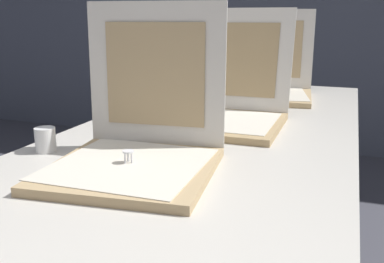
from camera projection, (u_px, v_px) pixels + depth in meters
The scene contains 7 objects.
table at pixel (205, 149), 1.37m from camera, with size 0.91×2.32×0.73m.
pizza_box_front at pixel (137, 145), 1.06m from camera, with size 0.42×0.44×0.40m.
pizza_box_middle at pixel (228, 107), 1.50m from camera, with size 0.39×0.47×0.40m.
pizza_box_back at pixel (269, 85), 2.01m from camera, with size 0.43×0.49×0.40m.
cup_white_mid at pixel (129, 112), 1.54m from camera, with size 0.06×0.06×0.07m, color white.
cup_white_far at pixel (178, 101), 1.73m from camera, with size 0.06×0.06×0.07m, color white.
cup_white_near_left at pixel (45, 140), 1.19m from camera, with size 0.06×0.06×0.07m, color white.
Camera 1 is at (0.41, -0.60, 1.10)m, focal length 40.42 mm.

